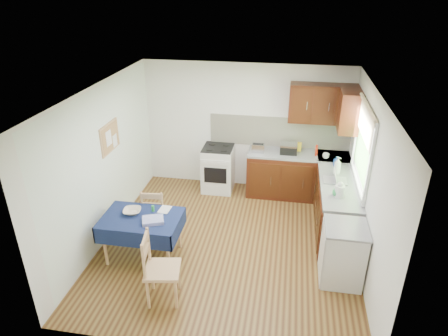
% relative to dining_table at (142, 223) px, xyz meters
% --- Properties ---
extents(floor, '(4.20, 4.20, 0.00)m').
position_rel_dining_table_xyz_m(floor, '(1.23, 0.53, -0.60)').
color(floor, '#4A2A13').
rests_on(floor, ground).
extents(ceiling, '(4.00, 4.20, 0.02)m').
position_rel_dining_table_xyz_m(ceiling, '(1.23, 0.53, 1.90)').
color(ceiling, silver).
rests_on(ceiling, wall_back).
extents(wall_back, '(4.00, 0.02, 2.50)m').
position_rel_dining_table_xyz_m(wall_back, '(1.23, 2.63, 0.65)').
color(wall_back, silver).
rests_on(wall_back, ground).
extents(wall_front, '(4.00, 0.02, 2.50)m').
position_rel_dining_table_xyz_m(wall_front, '(1.23, -1.57, 0.65)').
color(wall_front, silver).
rests_on(wall_front, ground).
extents(wall_left, '(0.02, 4.20, 2.50)m').
position_rel_dining_table_xyz_m(wall_left, '(-0.77, 0.53, 0.65)').
color(wall_left, white).
rests_on(wall_left, ground).
extents(wall_right, '(0.02, 4.20, 2.50)m').
position_rel_dining_table_xyz_m(wall_right, '(3.23, 0.53, 0.65)').
color(wall_right, silver).
rests_on(wall_right, ground).
extents(base_cabinets, '(1.90, 2.30, 0.86)m').
position_rel_dining_table_xyz_m(base_cabinets, '(2.59, 1.78, -0.17)').
color(base_cabinets, black).
rests_on(base_cabinets, ground).
extents(worktop_back, '(1.90, 0.60, 0.04)m').
position_rel_dining_table_xyz_m(worktop_back, '(2.28, 2.33, 0.28)').
color(worktop_back, slate).
rests_on(worktop_back, base_cabinets).
extents(worktop_right, '(0.60, 1.70, 0.04)m').
position_rel_dining_table_xyz_m(worktop_right, '(2.93, 1.18, 0.28)').
color(worktop_right, slate).
rests_on(worktop_right, base_cabinets).
extents(worktop_corner, '(0.60, 0.60, 0.04)m').
position_rel_dining_table_xyz_m(worktop_corner, '(2.93, 2.33, 0.28)').
color(worktop_corner, slate).
rests_on(worktop_corner, base_cabinets).
extents(splashback, '(2.70, 0.02, 0.60)m').
position_rel_dining_table_xyz_m(splashback, '(1.88, 2.61, 0.60)').
color(splashback, '#F3EBCE').
rests_on(splashback, wall_back).
extents(upper_cabinets, '(1.20, 0.85, 0.70)m').
position_rel_dining_table_xyz_m(upper_cabinets, '(2.75, 2.33, 1.25)').
color(upper_cabinets, black).
rests_on(upper_cabinets, wall_back).
extents(stove, '(0.60, 0.61, 0.92)m').
position_rel_dining_table_xyz_m(stove, '(0.73, 2.32, -0.14)').
color(stove, silver).
rests_on(stove, ground).
extents(window, '(0.04, 1.48, 1.26)m').
position_rel_dining_table_xyz_m(window, '(3.20, 1.23, 1.05)').
color(window, '#2F5924').
rests_on(window, wall_right).
extents(fridge, '(0.58, 0.60, 0.89)m').
position_rel_dining_table_xyz_m(fridge, '(2.93, -0.02, -0.16)').
color(fridge, silver).
rests_on(fridge, ground).
extents(corkboard, '(0.04, 0.62, 0.47)m').
position_rel_dining_table_xyz_m(corkboard, '(-0.74, 0.83, 1.00)').
color(corkboard, tan).
rests_on(corkboard, wall_left).
extents(dining_table, '(1.16, 0.79, 0.70)m').
position_rel_dining_table_xyz_m(dining_table, '(0.00, 0.00, 0.00)').
color(dining_table, '#0F1A3E').
rests_on(dining_table, ground).
extents(chair_far, '(0.43, 0.43, 0.90)m').
position_rel_dining_table_xyz_m(chair_far, '(0.02, 0.54, -0.12)').
color(chair_far, tan).
rests_on(chair_far, ground).
extents(chair_near, '(0.52, 0.52, 1.01)m').
position_rel_dining_table_xyz_m(chair_near, '(0.53, -0.83, -0.06)').
color(chair_near, tan).
rests_on(chair_near, ground).
extents(toaster, '(0.24, 0.14, 0.18)m').
position_rel_dining_table_xyz_m(toaster, '(1.51, 2.26, 0.39)').
color(toaster, '#B9B9BE').
rests_on(toaster, worktop_back).
extents(sandwich_press, '(0.32, 0.27, 0.18)m').
position_rel_dining_table_xyz_m(sandwich_press, '(2.09, 2.32, 0.39)').
color(sandwich_press, black).
rests_on(sandwich_press, worktop_back).
extents(sauce_bottle, '(0.05, 0.05, 0.21)m').
position_rel_dining_table_xyz_m(sauce_bottle, '(2.59, 2.28, 0.41)').
color(sauce_bottle, red).
rests_on(sauce_bottle, worktop_back).
extents(yellow_packet, '(0.13, 0.10, 0.16)m').
position_rel_dining_table_xyz_m(yellow_packet, '(2.26, 2.45, 0.38)').
color(yellow_packet, yellow).
rests_on(yellow_packet, worktop_back).
extents(dish_rack, '(0.38, 0.29, 0.18)m').
position_rel_dining_table_xyz_m(dish_rack, '(2.87, 1.28, 0.32)').
color(dish_rack, gray).
rests_on(dish_rack, worktop_right).
extents(kettle, '(0.15, 0.15, 0.25)m').
position_rel_dining_table_xyz_m(kettle, '(2.89, 0.77, 0.41)').
color(kettle, silver).
rests_on(kettle, worktop_right).
extents(cup, '(0.16, 0.16, 0.10)m').
position_rel_dining_table_xyz_m(cup, '(2.77, 2.18, 0.35)').
color(cup, silver).
rests_on(cup, worktop_back).
extents(soap_bottle_a, '(0.17, 0.17, 0.31)m').
position_rel_dining_table_xyz_m(soap_bottle_a, '(2.91, 1.56, 0.46)').
color(soap_bottle_a, silver).
rests_on(soap_bottle_a, worktop_right).
extents(soap_bottle_b, '(0.09, 0.09, 0.18)m').
position_rel_dining_table_xyz_m(soap_bottle_b, '(2.92, 1.88, 0.39)').
color(soap_bottle_b, '#1D49AA').
rests_on(soap_bottle_b, worktop_right).
extents(soap_bottle_c, '(0.18, 0.18, 0.18)m').
position_rel_dining_table_xyz_m(soap_bottle_c, '(2.85, 0.78, 0.39)').
color(soap_bottle_c, '#278F46').
rests_on(soap_bottle_c, worktop_right).
extents(plate_bowl, '(0.31, 0.31, 0.07)m').
position_rel_dining_table_xyz_m(plate_bowl, '(-0.17, 0.09, 0.14)').
color(plate_bowl, beige).
rests_on(plate_bowl, dining_table).
extents(book, '(0.18, 0.23, 0.02)m').
position_rel_dining_table_xyz_m(book, '(0.21, 0.26, 0.11)').
color(book, white).
rests_on(book, dining_table).
extents(spice_jar, '(0.05, 0.05, 0.09)m').
position_rel_dining_table_xyz_m(spice_jar, '(0.12, 0.20, 0.15)').
color(spice_jar, green).
rests_on(spice_jar, dining_table).
extents(tea_towel, '(0.37, 0.33, 0.05)m').
position_rel_dining_table_xyz_m(tea_towel, '(0.22, -0.08, 0.13)').
color(tea_towel, navy).
rests_on(tea_towel, dining_table).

